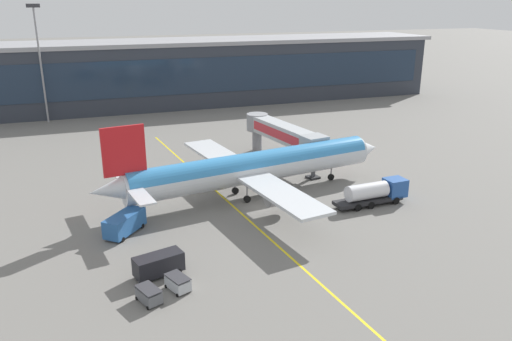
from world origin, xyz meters
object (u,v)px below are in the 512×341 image
Objects in this scene: lavatory_truck at (125,222)px; baggage_cart_1 at (178,283)px; crew_van at (158,264)px; main_airliner at (253,167)px; fuel_tanker at (376,192)px; baggage_cart_0 at (149,295)px.

baggage_cart_1 is (3.44, -14.75, -0.64)m from lavatory_truck.
crew_van is at bearing 112.01° from baggage_cart_1.
main_airliner is 8.46× the size of crew_van.
fuel_tanker is 32.80m from crew_van.
crew_van is 3.71m from baggage_cart_1.
main_airliner reaches higher than crew_van.
crew_van is at bearing -133.07° from main_airliner.
lavatory_truck reaches higher than crew_van.
fuel_tanker is at bearing 22.65° from baggage_cart_1.
baggage_cart_0 is at bearing -158.49° from baggage_cart_1.
fuel_tanker is 33.63m from lavatory_truck.
crew_van is 4.88m from baggage_cart_0.
main_airliner reaches higher than baggage_cart_0.
lavatory_truck is at bearing 103.12° from baggage_cart_1.
lavatory_truck is 15.95m from baggage_cart_0.
baggage_cart_1 is (2.98, 1.17, 0.00)m from baggage_cart_0.
lavatory_truck is (-18.70, -6.46, -2.90)m from main_airliner.
lavatory_truck reaches higher than baggage_cart_1.
main_airliner reaches higher than fuel_tanker.
main_airliner is 7.74× the size of lavatory_truck.
baggage_cart_1 is at bearing -157.35° from fuel_tanker.
lavatory_truck is at bearing 100.29° from crew_van.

